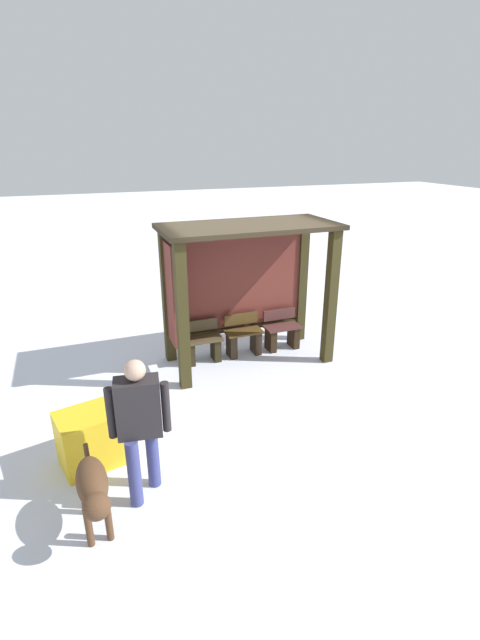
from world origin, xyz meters
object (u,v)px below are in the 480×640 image
object	(u,v)px
bus_shelter	(239,272)
person_walking	(139,419)
dog	(93,488)
bench_center_inside	(243,339)
bench_right_inside	(282,333)
bench_left_inside	(203,345)
grit_bin	(90,438)

from	to	relation	value
bus_shelter	person_walking	size ratio (longest dim) A/B	1.75
person_walking	dog	size ratio (longest dim) A/B	1.57
bench_center_inside	bench_right_inside	world-z (taller)	bench_center_inside
bench_left_inside	grit_bin	world-z (taller)	bench_left_inside
person_walking	dog	distance (m)	0.77
bench_center_inside	bench_left_inside	bearing A→B (deg)	-179.96
bench_center_inside	grit_bin	xyz separation A→B (m)	(-2.80, -2.14, 0.03)
person_walking	dog	xyz separation A→B (m)	(-0.54, -0.35, -0.43)
bus_shelter	person_walking	distance (m)	3.65
bench_center_inside	dog	world-z (taller)	dog
bench_right_inside	grit_bin	world-z (taller)	bench_right_inside
bus_shelter	bench_left_inside	xyz separation A→B (m)	(-0.67, 0.05, -1.28)
bus_shelter	dog	size ratio (longest dim) A/B	2.74
dog	bench_left_inside	bearing A→B (deg)	57.78
dog	grit_bin	xyz separation A→B (m)	(0.02, 1.11, -0.20)
grit_bin	bench_center_inside	bearing A→B (deg)	37.42
bench_center_inside	grit_bin	world-z (taller)	bench_center_inside
bench_right_inside	bench_center_inside	bearing A→B (deg)	-179.95
bench_right_inside	person_walking	xyz separation A→B (m)	(-3.06, -2.90, 0.67)
bench_center_inside	dog	distance (m)	4.31
bench_center_inside	bench_right_inside	bearing A→B (deg)	0.05
dog	bench_center_inside	bearing A→B (deg)	49.04
dog	grit_bin	distance (m)	1.13
bench_left_inside	grit_bin	xyz separation A→B (m)	(-2.03, -2.14, 0.03)
bench_center_inside	bench_right_inside	xyz separation A→B (m)	(0.77, 0.00, -0.01)
bus_shelter	grit_bin	xyz separation A→B (m)	(-2.70, -2.10, -1.24)
bus_shelter	bench_right_inside	xyz separation A→B (m)	(0.88, 0.05, -1.29)
bus_shelter	person_walking	world-z (taller)	bus_shelter
bench_left_inside	grit_bin	distance (m)	2.95
bench_left_inside	bench_center_inside	bearing A→B (deg)	0.04
bus_shelter	grit_bin	world-z (taller)	bus_shelter
person_walking	grit_bin	size ratio (longest dim) A/B	2.35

